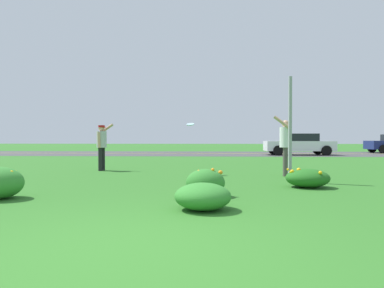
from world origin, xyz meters
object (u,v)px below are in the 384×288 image
sign_post_near_path (290,129)px  car_white_center_left (299,144)px  person_thrower_red_cap_gray_shirt (102,143)px  person_catcher_white_shirt (285,142)px  frisbee_pale_blue (190,124)px

sign_post_near_path → car_white_center_left: (4.00, 14.62, -0.60)m
person_thrower_red_cap_gray_shirt → person_catcher_white_shirt: 6.13m
person_catcher_white_shirt → car_white_center_left: person_catcher_white_shirt is taller
car_white_center_left → frisbee_pale_blue: bearing=-117.4°
person_catcher_white_shirt → frisbee_pale_blue: size_ratio=7.24×
frisbee_pale_blue → car_white_center_left: (6.64, 12.84, -0.81)m
sign_post_near_path → person_thrower_red_cap_gray_shirt: size_ratio=1.63×
sign_post_near_path → person_thrower_red_cap_gray_shirt: bearing=154.1°
sign_post_near_path → person_catcher_white_shirt: bearing=82.2°
person_catcher_white_shirt → frisbee_pale_blue: person_catcher_white_shirt is taller
frisbee_pale_blue → car_white_center_left: 14.48m
car_white_center_left → person_catcher_white_shirt: bearing=-106.1°
person_thrower_red_cap_gray_shirt → person_catcher_white_shirt: size_ratio=0.92×
person_thrower_red_cap_gray_shirt → person_catcher_white_shirt: (5.98, -1.35, 0.04)m
person_thrower_red_cap_gray_shirt → frisbee_pale_blue: 3.35m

